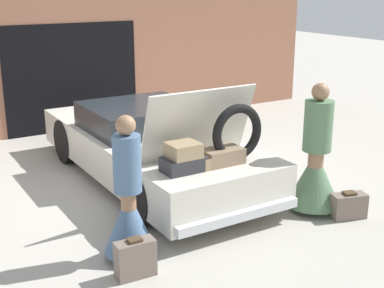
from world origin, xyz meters
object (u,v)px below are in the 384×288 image
(car, at_px, (149,145))
(suitcase_beside_right_person, at_px, (348,206))
(person_left, at_px, (129,209))
(suitcase_beside_left_person, at_px, (135,259))
(person_right, at_px, (315,167))

(car, height_order, suitcase_beside_right_person, car)
(car, xyz_separation_m, person_left, (-1.34, -2.14, 0.04))
(person_left, height_order, suitcase_beside_left_person, person_left)
(person_right, xyz_separation_m, suitcase_beside_left_person, (-2.81, -0.30, -0.41))
(person_left, bearing_deg, person_right, 73.74)
(car, bearing_deg, person_left, -122.11)
(person_left, relative_size, suitcase_beside_right_person, 3.32)
(car, relative_size, person_left, 2.91)
(person_left, xyz_separation_m, suitcase_beside_right_person, (2.91, -0.53, -0.42))
(person_left, relative_size, suitcase_beside_left_person, 3.75)
(person_left, height_order, person_right, person_right)
(car, bearing_deg, suitcase_beside_right_person, -59.62)
(person_left, bearing_deg, suitcase_beside_left_person, -31.52)
(person_left, distance_m, suitcase_beside_left_person, 0.57)
(person_right, relative_size, suitcase_beside_right_person, 3.52)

